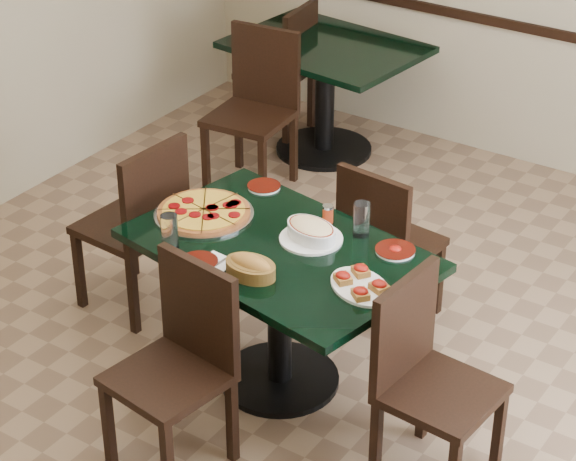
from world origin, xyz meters
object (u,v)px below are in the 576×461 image
Objects in this scene: chair_far at (384,238)px; back_chair_left at (286,63)px; chair_left at (141,218)px; bruschetta_platter at (361,284)px; main_table at (279,281)px; bread_basket at (251,267)px; back_chair_near at (257,100)px; chair_near at (182,355)px; pepperoni_pizza at (204,212)px; chair_right at (425,371)px; back_table at (325,77)px; lasagna_casserole at (311,231)px.

back_chair_left reaches higher than chair_far.
chair_left reaches higher than bruschetta_platter.
chair_far is at bearing 141.14° from bruschetta_platter.
chair_far is 0.92× the size of chair_left.
bread_basket is at bearing -73.03° from main_table.
chair_far reaches higher than bread_basket.
chair_near is at bearing -67.43° from back_chair_near.
back_chair_near reaches higher than chair_left.
pepperoni_pizza is (-0.45, 0.04, 0.20)m from main_table.
back_chair_near is 2.53× the size of bruschetta_platter.
chair_near reaches higher than main_table.
chair_right is 0.85m from bread_basket.
chair_right is at bearing 133.90° from chair_far.
back_chair_near reaches higher than back_table.
bread_basket is (0.96, -0.40, 0.25)m from chair_left.
bruschetta_platter is at bearing -50.21° from back_chair_near.
bread_basket is 0.47m from bruschetta_platter.
bruschetta_platter reaches higher than main_table.
pepperoni_pizza is at bearing -174.61° from main_table.
back_table is 2.45m from lasagna_casserole.
pepperoni_pizza is (0.82, -1.59, 0.21)m from back_chair_near.
main_table is 2.50m from back_table.
main_table is at bearing 27.44° from back_chair_left.
lasagna_casserole is at bearing 64.92° from main_table.
pepperoni_pizza is at bearing 85.27° from chair_right.
back_chair_near is at bearing 117.23° from pepperoni_pizza.
back_chair_left reaches higher than back_table.
bread_basket is at bearing -58.89° from back_table.
back_table is at bearing -43.80° from chair_far.
back_chair_left is at bearing 158.40° from bruschetta_platter.
chair_right is at bearing -1.25° from main_table.
bread_basket is (0.48, -0.30, 0.02)m from pepperoni_pizza.
chair_right is at bearing 84.01° from chair_left.
back_table is 5.26× the size of bread_basket.
back_chair_left is 2.35× the size of bruschetta_platter.
back_chair_near is 0.72m from back_chair_left.
bruschetta_platter is at bearing 118.05° from chair_far.
chair_right is at bearing 37.60° from back_chair_left.
back_table is 3.05m from chair_near.
back_chair_left is 3.12m from bruschetta_platter.
back_chair_left is 2.52m from pepperoni_pizza.
back_chair_left is (-0.58, 2.17, -0.03)m from chair_left.
back_chair_left reaches higher than main_table.
chair_left is at bearing 168.53° from pepperoni_pizza.
lasagna_casserole is 0.44m from bruschetta_platter.
main_table and back_table have the same top height.
bread_basket is 0.61× the size of bruschetta_platter.
chair_far is 0.97× the size of back_chair_left.
chair_left reaches higher than chair_near.
back_chair_near is at bearing 145.93° from lasagna_casserole.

